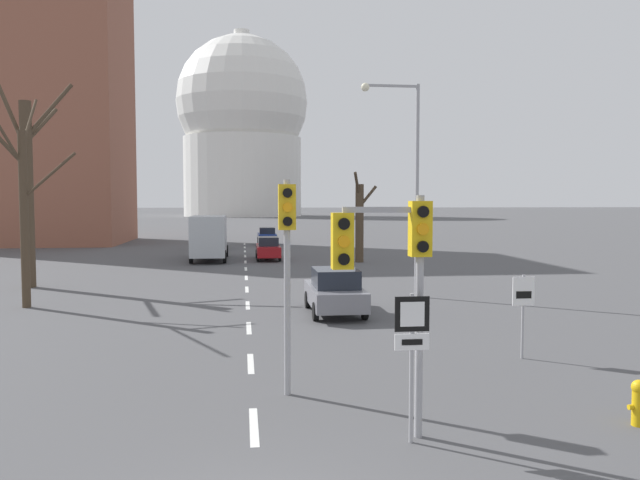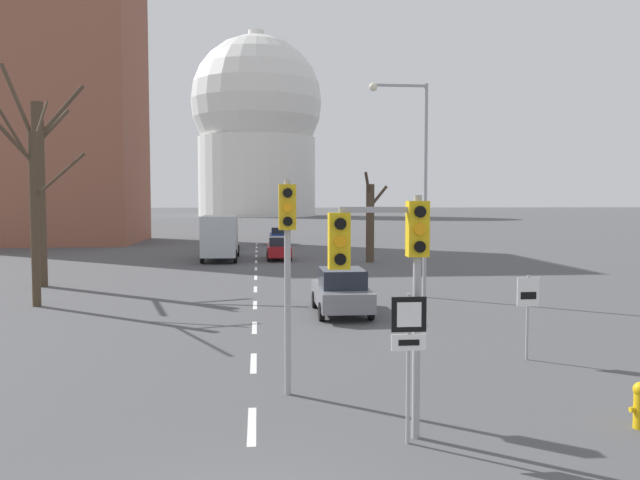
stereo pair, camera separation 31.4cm
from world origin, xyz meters
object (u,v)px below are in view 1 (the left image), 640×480
Objects in this scene: sedan_near_left at (335,291)px; sedan_near_right at (268,248)px; traffic_signal_near_right at (392,257)px; fire_hydrant at (639,401)px; sedan_far_left at (267,236)px; delivery_truck at (209,236)px; street_lamp_right at (407,168)px; route_sign_post at (412,341)px; traffic_signal_centre_tall at (287,245)px; speed_limit_sign at (523,302)px; sedan_mid_centre at (215,241)px.

sedan_near_right is (-1.58, 21.63, -0.02)m from sedan_near_left.
traffic_signal_near_right is 5.43m from fire_hydrant.
delivery_truck reaches higher than sedan_far_left.
street_lamp_right is 2.23× the size of sedan_far_left.
sedan_near_left is (0.52, 12.35, -0.93)m from route_sign_post.
traffic_signal_centre_tall is 1.12× the size of sedan_far_left.
traffic_signal_centre_tall reaches higher than traffic_signal_near_right.
sedan_near_right is at bearing 88.43° from traffic_signal_centre_tall.
fire_hydrant is (-0.06, -4.96, -1.03)m from speed_limit_sign.
route_sign_post is 0.59× the size of sedan_mid_centre.
sedan_near_left is at bearing 86.17° from traffic_signal_near_right.
traffic_signal_near_right is at bearing -58.98° from traffic_signal_centre_tall.
fire_hydrant is 0.21× the size of sedan_far_left.
traffic_signal_near_right is 48.93m from sedan_far_left.
delivery_truck reaches higher than speed_limit_sign.
delivery_truck is (-4.61, -15.12, 0.85)m from sedan_far_left.
traffic_signal_centre_tall reaches higher than sedan_near_right.
fire_hydrant is 16.45m from street_lamp_right.
delivery_truck is (0.07, -9.87, 0.92)m from sedan_mid_centre.
traffic_signal_centre_tall is 0.64× the size of delivery_truck.
traffic_signal_centre_tall is 10.01m from sedan_near_left.
street_lamp_right is 1.27× the size of delivery_truck.
sedan_near_right is (-0.77, 33.73, -2.38)m from traffic_signal_near_right.
sedan_near_left is 32.04m from sedan_mid_centre.
route_sign_post reaches higher than sedan_near_left.
sedan_near_left is 22.39m from delivery_truck.
speed_limit_sign reaches higher than fire_hydrant.
sedan_mid_centre is at bearing -131.74° from sedan_far_left.
delivery_truck is (-9.61, 28.76, 0.20)m from speed_limit_sign.
sedan_near_right is at bearing 106.15° from street_lamp_right.
sedan_near_right is (-1.06, 33.98, -0.95)m from route_sign_post.
street_lamp_right reaches higher than sedan_near_left.
delivery_truck is (-5.67, 21.65, 0.86)m from sedan_near_left.
sedan_near_left is 21.69m from sedan_near_right.
street_lamp_right reaches higher than sedan_mid_centre.
traffic_signal_near_right is 0.94× the size of sedan_near_right.
traffic_signal_centre_tall is 1.07× the size of sedan_near_left.
sedan_far_left is (0.52, 15.14, 0.04)m from sedan_near_right.
sedan_far_left reaches higher than sedan_near_right.
street_lamp_right is at bearing -71.42° from sedan_mid_centre.
traffic_signal_centre_tall is 14.52m from street_lamp_right.
sedan_near_right is at bearing 94.17° from sedan_near_left.
route_sign_post is 12.39m from sedan_near_left.
street_lamp_right is 33.87m from sedan_far_left.
traffic_signal_near_right is at bearing 140.38° from route_sign_post.
traffic_signal_near_right is at bearing -105.91° from street_lamp_right.
sedan_near_right is at bearing -0.25° from delivery_truck.
route_sign_post is at bearing -39.62° from traffic_signal_near_right.
route_sign_post is at bearing -81.38° from delivery_truck.
delivery_truck reaches higher than fire_hydrant.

